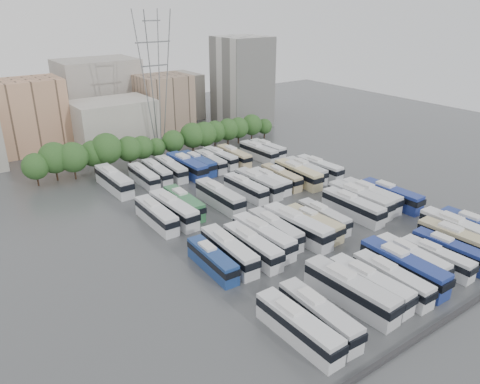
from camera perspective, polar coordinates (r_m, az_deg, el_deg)
ground at (r=82.57m, az=4.84°, el=-3.51°), size 220.00×220.00×0.00m
parapet at (r=64.82m, az=24.60°, el=-13.49°), size 56.00×0.50×0.50m
tree_line at (r=112.65m, az=-10.32°, el=5.94°), size 65.50×8.04×8.82m
city_buildings at (r=137.22m, az=-17.68°, el=9.64°), size 102.00×35.00×20.00m
apartment_tower at (r=142.70m, az=0.27°, el=13.25°), size 14.00×14.00×26.00m
electricity_pylon at (r=118.74m, az=-10.31°, el=13.76°), size 9.00×6.91×33.83m
bus_r0_s1 at (r=55.36m, az=7.10°, el=-15.94°), size 2.79×12.40×3.88m
bus_r0_s2 at (r=57.37m, az=9.61°, el=-14.54°), size 3.25×12.44×3.87m
bus_r0_s4 at (r=61.96m, az=13.30°, el=-11.54°), size 3.56×13.71×4.26m
bus_r0_s5 at (r=64.09m, az=15.55°, el=-10.75°), size 3.04×12.32×3.84m
bus_r0_s6 at (r=66.08m, az=18.02°, el=-10.03°), size 2.93×11.95×3.73m
bus_r0_s7 at (r=68.82m, az=19.30°, el=-8.59°), size 3.14×13.41×4.19m
bus_r0_s8 at (r=71.84m, az=20.20°, el=-7.59°), size 3.11×11.70×3.64m
bus_r0_s9 at (r=73.53m, az=22.87°, el=-7.40°), size 2.64×10.93×3.41m
bus_r0_s10 at (r=76.13m, az=24.18°, el=-6.50°), size 3.01×11.49×3.57m
bus_r0_s11 at (r=78.82m, az=25.12°, el=-5.47°), size 3.43×13.01×4.05m
bus_r0_s12 at (r=82.19m, az=25.18°, el=-4.30°), size 3.09×13.19×4.12m
bus_r0_s13 at (r=84.48m, az=27.02°, el=-4.00°), size 3.07×12.56×3.92m
bus_r1_s1 at (r=67.43m, az=-3.40°, el=-8.23°), size 2.92×11.23×3.49m
bus_r1_s2 at (r=69.18m, az=-1.35°, el=-7.13°), size 3.36×12.66×3.94m
bus_r1_s3 at (r=70.47m, az=1.51°, el=-6.58°), size 2.87×12.24×3.83m
bus_r1_s4 at (r=73.07m, az=2.86°, el=-5.39°), size 3.01×12.81×4.00m
bus_r1_s5 at (r=75.65m, az=4.28°, el=-4.50°), size 3.11×12.04×3.75m
bus_r1_s6 at (r=76.33m, az=7.00°, el=-4.14°), size 3.51×13.71×4.27m
bus_r1_s7 at (r=78.53m, az=9.00°, el=-3.73°), size 3.04×11.53×3.58m
bus_r1_s8 at (r=81.14m, az=10.19°, el=-2.96°), size 2.81×11.13×3.47m
bus_r1_s10 at (r=85.44m, az=13.58°, el=-1.71°), size 2.82×12.79×4.01m
bus_r1_s11 at (r=88.48m, az=14.38°, el=-0.86°), size 3.12×13.43×4.20m
bus_r1_s12 at (r=90.91m, az=15.62°, el=-0.42°), size 2.79×12.75×4.00m
bus_r1_s13 at (r=92.23m, az=17.96°, el=-0.38°), size 3.00×12.62×3.94m
bus_r2_s1 at (r=81.34m, az=-10.16°, el=-2.75°), size 2.84×12.28×3.84m
bus_r2_s2 at (r=82.70m, az=-8.10°, el=-2.08°), size 3.23×13.12×4.09m
bus_r2_s3 at (r=85.47m, az=-6.86°, el=-1.29°), size 3.08×12.08×3.76m
bus_r2_s5 at (r=87.16m, az=-2.50°, el=-0.53°), size 2.91×13.08×4.10m
bus_r2_s7 at (r=91.61m, az=0.68°, el=0.52°), size 2.79×11.62×3.63m
bus_r2_s8 at (r=93.60m, az=2.26°, el=1.09°), size 3.00×12.49×3.90m
bus_r2_s9 at (r=95.61m, az=3.70°, el=1.38°), size 2.50×10.97×3.43m
bus_r2_s10 at (r=97.70m, az=5.05°, el=1.84°), size 2.79×11.31×3.53m
bus_r2_s11 at (r=99.05m, az=7.08°, el=2.21°), size 3.26×12.96×4.04m
bus_r2_s12 at (r=101.92m, az=7.96°, el=2.66°), size 3.16×11.96×3.72m
bus_r2_s13 at (r=103.83m, az=9.64°, el=2.94°), size 3.10×12.00×3.73m
bus_r3_s1 at (r=97.89m, az=-15.11°, el=1.38°), size 3.14×13.54×4.23m
bus_r3_s3 at (r=99.84m, az=-11.65°, el=1.91°), size 2.67×11.30×3.53m
bus_r3_s4 at (r=101.95m, az=-10.11°, el=2.47°), size 2.86×11.28×3.51m
bus_r3_s5 at (r=103.03m, az=-8.40°, el=2.85°), size 3.09×11.89×3.70m
bus_r3_s6 at (r=103.42m, az=-6.50°, el=3.17°), size 3.22×13.40×4.18m
bus_r3_s7 at (r=105.68m, az=-5.20°, el=3.53°), size 3.07×12.08×3.76m
bus_r3_s8 at (r=107.13m, az=-3.61°, el=3.77°), size 2.89×11.14×3.47m
bus_r3_s9 at (r=109.68m, az=-2.43°, el=4.25°), size 2.92×11.15×3.47m
bus_r3_s10 at (r=110.56m, az=-0.73°, el=4.45°), size 2.79×11.54×3.60m
bus_r3_s12 at (r=113.41m, az=2.28°, el=4.94°), size 3.05×11.97×3.73m
bus_r3_s13 at (r=116.04m, az=3.39°, el=5.27°), size 2.89×11.20×3.48m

